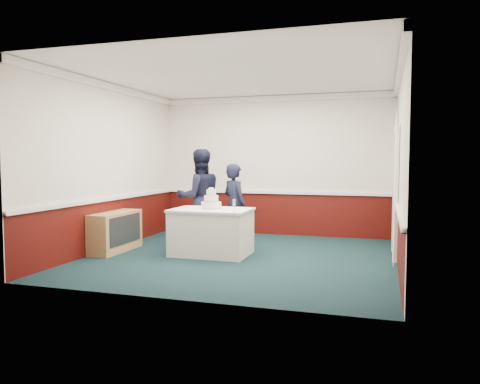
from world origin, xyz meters
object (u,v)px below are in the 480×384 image
(sideboard, at_px, (116,232))
(person_woman, at_px, (235,206))
(cake_table, at_px, (211,231))
(person_man, at_px, (199,198))
(champagne_flute, at_px, (234,203))
(wedding_cake, at_px, (211,202))
(cake_knife, at_px, (205,210))

(sideboard, bearing_deg, person_woman, 26.35)
(cake_table, distance_m, person_man, 1.03)
(champagne_flute, distance_m, person_woman, 1.08)
(sideboard, distance_m, wedding_cake, 1.84)
(wedding_cake, relative_size, person_woman, 0.23)
(person_man, bearing_deg, person_woman, 142.05)
(cake_knife, bearing_deg, person_man, 128.24)
(sideboard, xyz_separation_m, champagne_flute, (2.24, -0.06, 0.58))
(sideboard, bearing_deg, champagne_flute, -1.66)
(champagne_flute, relative_size, person_woman, 0.13)
(person_man, bearing_deg, champagne_flute, 97.06)
(cake_table, bearing_deg, sideboard, -172.95)
(cake_table, distance_m, person_woman, 0.85)
(cake_knife, bearing_deg, wedding_cake, 92.34)
(sideboard, height_order, champagne_flute, champagne_flute)
(cake_table, relative_size, person_woman, 0.85)
(person_woman, bearing_deg, cake_table, 110.83)
(cake_knife, xyz_separation_m, champagne_flute, (0.53, -0.08, 0.14))
(cake_table, xyz_separation_m, cake_knife, (-0.03, -0.20, 0.39))
(champagne_flute, bearing_deg, person_man, 134.95)
(cake_table, bearing_deg, person_woman, 76.16)
(wedding_cake, bearing_deg, champagne_flute, -29.25)
(cake_knife, relative_size, champagne_flute, 1.07)
(champagne_flute, distance_m, person_man, 1.44)
(cake_knife, height_order, champagne_flute, champagne_flute)
(sideboard, relative_size, person_man, 0.66)
(champagne_flute, bearing_deg, cake_knife, 171.42)
(wedding_cake, xyz_separation_m, cake_knife, (-0.03, -0.20, -0.11))
(sideboard, xyz_separation_m, person_man, (1.22, 0.95, 0.56))
(wedding_cake, bearing_deg, sideboard, -172.95)
(cake_table, relative_size, person_man, 0.72)
(wedding_cake, xyz_separation_m, champagne_flute, (0.50, -0.28, 0.03))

